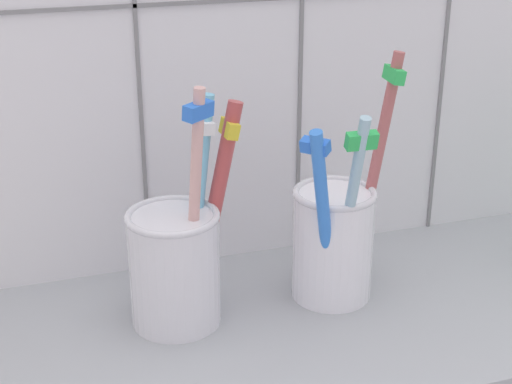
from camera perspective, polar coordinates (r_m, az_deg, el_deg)
counter_slab at (r=57.57cm, az=0.77°, el=-10.41°), size 64.00×22.00×2.00cm
tile_wall_back at (r=60.40cm, az=-2.85°, el=13.26°), size 64.00×2.20×45.00cm
toothbrush_cup_left at (r=55.38cm, az=-5.71°, el=-4.82°), size 8.81×6.60×17.67cm
toothbrush_cup_right at (r=58.44cm, az=5.75°, el=-3.26°), size 8.80×8.06×18.58cm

